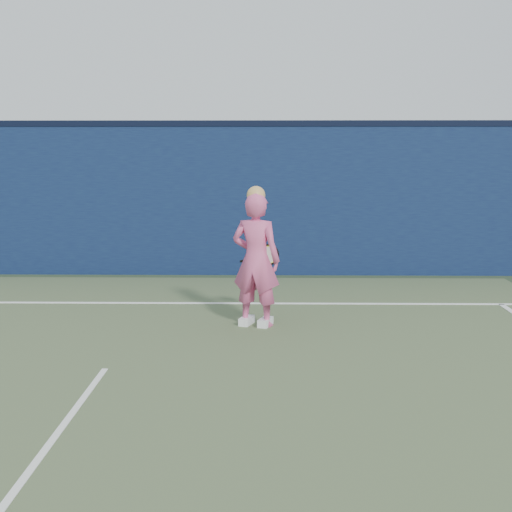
{
  "coord_description": "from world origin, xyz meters",
  "views": [
    {
      "loc": [
        1.58,
        -5.66,
        2.13
      ],
      "look_at": [
        1.44,
        2.78,
        0.86
      ],
      "focal_mm": 50.0,
      "sensor_mm": 36.0,
      "label": 1
    }
  ],
  "objects": [
    {
      "name": "wall_cap",
      "position": [
        0.0,
        6.5,
        2.55
      ],
      "size": [
        24.0,
        0.42,
        0.1
      ],
      "primitive_type": "cube",
      "color": "black",
      "rests_on": "backstop_wall"
    },
    {
      "name": "backstop_wall",
      "position": [
        0.0,
        6.5,
        1.25
      ],
      "size": [
        24.0,
        0.4,
        2.5
      ],
      "primitive_type": "cube",
      "color": "#0E193E",
      "rests_on": "ground"
    },
    {
      "name": "court_lines",
      "position": [
        0.0,
        -0.33,
        0.01
      ],
      "size": [
        11.0,
        12.04,
        0.01
      ],
      "color": "white",
      "rests_on": "court_surface"
    },
    {
      "name": "player",
      "position": [
        1.44,
        2.78,
        0.82
      ],
      "size": [
        0.68,
        0.55,
        1.7
      ],
      "rotation": [
        0.0,
        0.0,
        2.83
      ],
      "color": "#DF568D",
      "rests_on": "ground"
    },
    {
      "name": "racket",
      "position": [
        1.56,
        3.21,
        0.8
      ],
      "size": [
        0.5,
        0.16,
        0.28
      ],
      "rotation": [
        0.0,
        0.0,
        -0.35
      ],
      "color": "black",
      "rests_on": "ground"
    },
    {
      "name": "ground",
      "position": [
        0.0,
        0.0,
        0.0
      ],
      "size": [
        80.0,
        80.0,
        0.0
      ],
      "primitive_type": "plane",
      "color": "#2D4228",
      "rests_on": "ground"
    }
  ]
}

